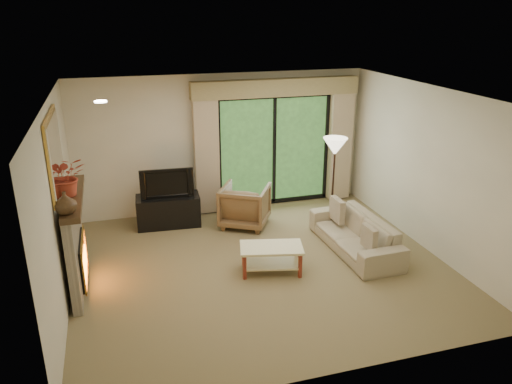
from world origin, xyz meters
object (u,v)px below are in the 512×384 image
object	(u,v)px
sofa	(355,234)
media_console	(168,211)
armchair	(245,205)
coffee_table	(271,259)

from	to	relation	value
sofa	media_console	bearing A→B (deg)	-125.29
media_console	armchair	world-z (taller)	armchair
media_console	coffee_table	distance (m)	2.48
armchair	sofa	distance (m)	2.05
armchair	media_console	bearing A→B (deg)	13.54
armchair	sofa	xyz separation A→B (m)	(1.44, -1.46, -0.09)
media_console	sofa	size ratio (longest dim) A/B	0.58
media_console	armchair	xyz separation A→B (m)	(1.32, -0.38, 0.10)
media_console	coffee_table	xyz separation A→B (m)	(1.24, -2.14, -0.07)
armchair	coffee_table	world-z (taller)	armchair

